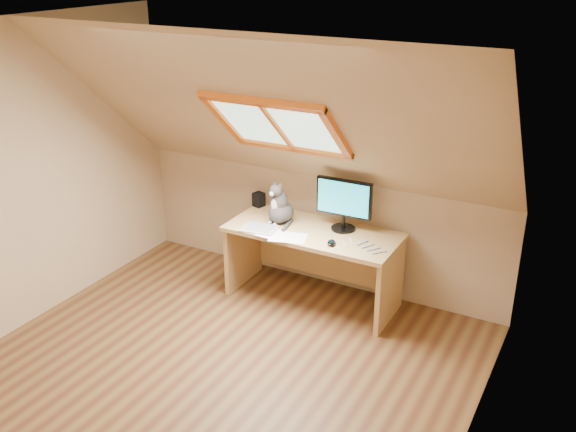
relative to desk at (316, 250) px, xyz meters
The scene contains 10 objects.
ground 1.52m from the desk, 95.69° to the right, with size 3.50×3.50×0.00m, color brown.
room_shell 1.83m from the desk, 95.35° to the right, with size 3.52×3.52×2.41m.
desk is the anchor object (origin of this frame).
monitor 0.52m from the desk, 16.97° to the left, with size 0.48×0.20×0.44m.
cat 0.48m from the desk, behind, with size 0.28×0.30×0.38m.
desk_speaker 0.75m from the desk, 164.66° to the left, with size 0.09×0.09×0.13m, color black.
graphics_tablet 0.53m from the desk, 146.78° to the right, with size 0.29×0.21×0.01m, color #B2B2B7.
mouse 0.42m from the desk, 45.13° to the right, with size 0.06×0.11×0.03m, color black.
papers 0.43m from the desk, 120.42° to the right, with size 0.33×0.27×0.00m.
cables 0.54m from the desk, 21.70° to the right, with size 0.51×0.26×0.01m.
Camera 1 is at (2.28, -3.02, 2.84)m, focal length 40.00 mm.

